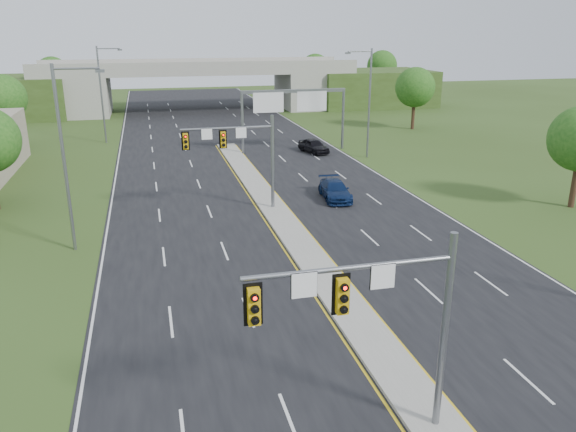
# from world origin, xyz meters

# --- Properties ---
(ground) EXTENTS (240.00, 240.00, 0.00)m
(ground) POSITION_xyz_m (0.00, 0.00, 0.00)
(ground) COLOR #2F4418
(ground) RESTS_ON ground
(road) EXTENTS (24.00, 160.00, 0.02)m
(road) POSITION_xyz_m (0.00, 35.00, 0.01)
(road) COLOR black
(road) RESTS_ON ground
(median) EXTENTS (2.00, 54.00, 0.16)m
(median) POSITION_xyz_m (0.00, 23.00, 0.10)
(median) COLOR gray
(median) RESTS_ON road
(lane_markings) EXTENTS (23.72, 160.00, 0.01)m
(lane_markings) POSITION_xyz_m (-0.60, 28.91, 0.02)
(lane_markings) COLOR gold
(lane_markings) RESTS_ON road
(signal_mast_near) EXTENTS (6.62, 0.60, 7.00)m
(signal_mast_near) POSITION_xyz_m (-2.26, -0.07, 4.73)
(signal_mast_near) COLOR slate
(signal_mast_near) RESTS_ON ground
(signal_mast_far) EXTENTS (6.62, 0.60, 7.00)m
(signal_mast_far) POSITION_xyz_m (-2.26, 24.93, 4.73)
(signal_mast_far) COLOR slate
(signal_mast_far) RESTS_ON ground
(sign_gantry) EXTENTS (11.58, 0.44, 6.67)m
(sign_gantry) POSITION_xyz_m (6.68, 44.92, 5.24)
(sign_gantry) COLOR slate
(sign_gantry) RESTS_ON ground
(overpass) EXTENTS (80.00, 14.00, 8.10)m
(overpass) POSITION_xyz_m (0.00, 80.00, 3.55)
(overpass) COLOR gray
(overpass) RESTS_ON ground
(lightpole_l_mid) EXTENTS (2.85, 0.25, 11.00)m
(lightpole_l_mid) POSITION_xyz_m (-13.30, 20.00, 6.10)
(lightpole_l_mid) COLOR slate
(lightpole_l_mid) RESTS_ON ground
(lightpole_l_far) EXTENTS (2.85, 0.25, 11.00)m
(lightpole_l_far) POSITION_xyz_m (-13.30, 55.00, 6.10)
(lightpole_l_far) COLOR slate
(lightpole_l_far) RESTS_ON ground
(lightpole_r_far) EXTENTS (2.85, 0.25, 11.00)m
(lightpole_r_far) POSITION_xyz_m (13.30, 40.00, 6.10)
(lightpole_r_far) COLOR slate
(lightpole_r_far) RESTS_ON ground
(tree_l_mid) EXTENTS (5.20, 5.20, 8.12)m
(tree_l_mid) POSITION_xyz_m (-24.00, 55.00, 5.51)
(tree_l_mid) COLOR #382316
(tree_l_mid) RESTS_ON ground
(tree_r_mid) EXTENTS (5.20, 5.20, 8.12)m
(tree_r_mid) POSITION_xyz_m (26.00, 55.00, 5.51)
(tree_r_mid) COLOR #382316
(tree_r_mid) RESTS_ON ground
(tree_back_b) EXTENTS (5.60, 5.60, 8.32)m
(tree_back_b) POSITION_xyz_m (-24.00, 94.00, 5.51)
(tree_back_b) COLOR #382316
(tree_back_b) RESTS_ON ground
(tree_back_c) EXTENTS (5.60, 5.60, 8.32)m
(tree_back_c) POSITION_xyz_m (24.00, 94.00, 5.51)
(tree_back_c) COLOR #382316
(tree_back_c) RESTS_ON ground
(tree_back_d) EXTENTS (6.00, 6.00, 8.85)m
(tree_back_d) POSITION_xyz_m (38.00, 94.00, 5.84)
(tree_back_d) COLOR #382316
(tree_back_d) RESTS_ON ground
(car_far_b) EXTENTS (2.47, 5.08, 1.42)m
(car_far_b) POSITION_xyz_m (5.31, 26.31, 0.73)
(car_far_b) COLOR #0A1B41
(car_far_b) RESTS_ON road
(car_far_c) EXTENTS (2.86, 4.73, 1.51)m
(car_far_c) POSITION_xyz_m (8.70, 43.52, 0.77)
(car_far_c) COLOR black
(car_far_c) RESTS_ON road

